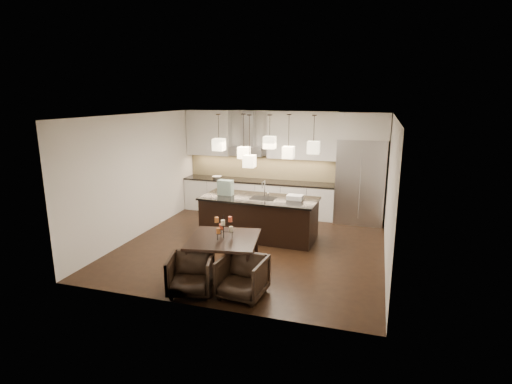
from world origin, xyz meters
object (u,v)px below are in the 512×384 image
(dining_table, at_px, (224,257))
(island_body, at_px, (259,218))
(armchair_left, at_px, (191,274))
(refrigerator, at_px, (360,181))
(armchair_right, at_px, (242,277))

(dining_table, bearing_deg, island_body, 79.90)
(island_body, xyz_separation_m, armchair_left, (-0.30, -2.91, -0.12))
(refrigerator, height_order, island_body, refrigerator)
(dining_table, distance_m, armchair_right, 0.85)
(armchair_right, bearing_deg, island_body, 106.33)
(armchair_left, bearing_deg, dining_table, 54.81)
(refrigerator, relative_size, dining_table, 1.79)
(refrigerator, relative_size, armchair_right, 2.93)
(armchair_right, bearing_deg, dining_table, 136.84)
(dining_table, xyz_separation_m, armchair_left, (-0.28, -0.78, -0.03))
(refrigerator, xyz_separation_m, island_body, (-2.13, -1.85, -0.63))
(armchair_left, bearing_deg, armchair_right, -5.89)
(island_body, bearing_deg, refrigerator, 43.23)
(refrigerator, xyz_separation_m, armchair_right, (-1.58, -4.62, -0.74))
(island_body, height_order, dining_table, island_body)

